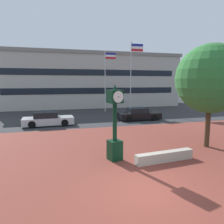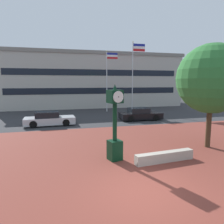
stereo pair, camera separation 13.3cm
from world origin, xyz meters
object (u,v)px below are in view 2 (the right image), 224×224
(civic_building, at_px, (90,80))
(car_street_mid, at_px, (140,115))
(car_street_near, at_px, (49,119))
(street_clock, at_px, (115,127))
(flagpole_primary, at_px, (108,77))
(plaza_tree, at_px, (213,80))
(flagpole_secondary, at_px, (134,70))

(civic_building, bearing_deg, car_street_mid, -81.37)
(car_street_mid, bearing_deg, car_street_near, -85.57)
(car_street_near, bearing_deg, street_clock, 17.02)
(flagpole_primary, bearing_deg, plaza_tree, -82.04)
(street_clock, bearing_deg, car_street_mid, 47.26)
(flagpole_primary, xyz_separation_m, civic_building, (-0.90, 10.30, -0.42))
(plaza_tree, bearing_deg, car_street_mid, 93.60)
(plaza_tree, relative_size, car_street_near, 1.35)
(plaza_tree, height_order, civic_building, civic_building)
(flagpole_primary, height_order, civic_building, civic_building)
(car_street_near, xyz_separation_m, car_street_mid, (9.27, 0.50, -0.00))
(car_street_mid, distance_m, flagpole_secondary, 9.07)
(street_clock, height_order, flagpole_secondary, flagpole_secondary)
(car_street_near, relative_size, car_street_mid, 1.03)
(flagpole_primary, distance_m, civic_building, 10.34)
(plaza_tree, height_order, flagpole_primary, flagpole_primary)
(plaza_tree, bearing_deg, flagpole_primary, 97.96)
(flagpole_primary, relative_size, civic_building, 0.28)
(street_clock, bearing_deg, civic_building, 69.52)
(flagpole_primary, bearing_deg, civic_building, 94.97)
(street_clock, relative_size, car_street_near, 0.84)
(street_clock, xyz_separation_m, car_street_near, (-3.54, 10.05, -1.17))
(plaza_tree, height_order, car_street_mid, plaza_tree)
(car_street_near, relative_size, flagpole_primary, 0.57)
(flagpole_secondary, bearing_deg, car_street_mid, -105.22)
(flagpole_secondary, bearing_deg, car_street_near, -145.43)
(street_clock, relative_size, car_street_mid, 0.87)
(plaza_tree, height_order, flagpole_secondary, flagpole_secondary)
(car_street_near, height_order, car_street_mid, same)
(plaza_tree, xyz_separation_m, car_street_mid, (-0.62, 9.79, -3.50))
(car_street_near, bearing_deg, flagpole_primary, 133.50)
(car_street_near, bearing_deg, car_street_mid, 90.72)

